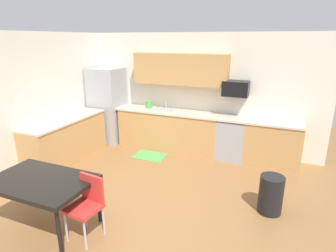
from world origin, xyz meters
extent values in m
plane|color=olive|center=(0.00, 0.00, 0.00)|extent=(12.00, 12.00, 0.00)
cube|color=silver|center=(0.00, 2.65, 1.35)|extent=(5.80, 0.10, 2.70)
cube|color=silver|center=(-2.65, 0.00, 1.35)|extent=(0.10, 5.80, 2.70)
cube|color=tan|center=(-0.53, 2.30, 0.45)|extent=(2.43, 0.60, 0.90)
cube|color=tan|center=(1.84, 2.30, 0.45)|extent=(1.12, 0.60, 0.90)
cube|color=tan|center=(-2.30, 0.80, 0.45)|extent=(0.60, 2.00, 0.90)
cube|color=beige|center=(0.00, 2.30, 0.92)|extent=(4.80, 0.64, 0.04)
cube|color=beige|center=(-2.30, 0.80, 0.92)|extent=(0.64, 2.00, 0.04)
cube|color=tan|center=(-0.30, 2.43, 1.90)|extent=(2.20, 0.34, 0.70)
cube|color=#9EA0A5|center=(-2.18, 2.22, 0.93)|extent=(0.76, 0.70, 1.87)
cube|color=#999BA0|center=(0.98, 2.30, 0.44)|extent=(0.60, 0.60, 0.88)
cube|color=black|center=(0.98, 2.30, 0.90)|extent=(0.60, 0.60, 0.03)
cube|color=black|center=(0.98, 2.40, 1.55)|extent=(0.54, 0.36, 0.32)
cube|color=#A5A8AD|center=(-0.67, 2.30, 0.88)|extent=(0.48, 0.40, 0.14)
cylinder|color=#B2B5BA|center=(-0.67, 2.48, 1.04)|extent=(0.02, 0.02, 0.24)
cube|color=black|center=(-1.00, -1.14, 0.71)|extent=(1.40, 0.90, 0.06)
cylinder|color=black|center=(-0.36, -1.53, 0.34)|extent=(0.05, 0.05, 0.68)
cylinder|color=black|center=(-1.64, -0.75, 0.34)|extent=(0.05, 0.05, 0.68)
cylinder|color=black|center=(-0.36, -0.75, 0.34)|extent=(0.05, 0.05, 0.68)
cube|color=red|center=(-0.32, -1.12, 0.45)|extent=(0.44, 0.44, 0.05)
cube|color=red|center=(-0.29, -0.94, 0.65)|extent=(0.38, 0.08, 0.40)
cylinder|color=#B2B2B7|center=(-0.50, -1.27, 0.21)|extent=(0.03, 0.03, 0.42)
cylinder|color=#B2B2B7|center=(-0.17, -1.31, 0.21)|extent=(0.03, 0.03, 0.42)
cylinder|color=#B2B2B7|center=(-0.46, -0.93, 0.21)|extent=(0.03, 0.03, 0.42)
cylinder|color=#B2B2B7|center=(-0.13, -0.97, 0.21)|extent=(0.03, 0.03, 0.42)
cylinder|color=black|center=(1.92, 0.45, 0.30)|extent=(0.36, 0.36, 0.60)
cube|color=#4CA54C|center=(-0.72, 1.65, 0.01)|extent=(0.70, 0.50, 0.01)
cylinder|color=#4CA54C|center=(-1.06, 2.35, 1.02)|extent=(0.14, 0.14, 0.20)
camera|label=1|loc=(1.91, -3.60, 2.57)|focal=29.85mm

